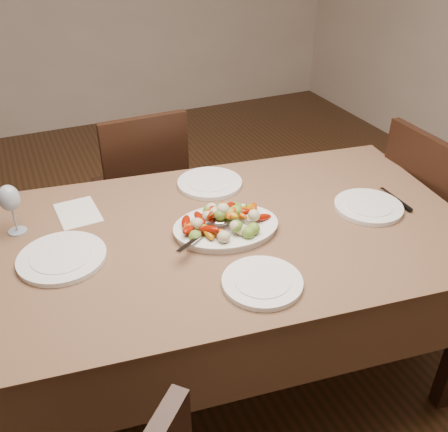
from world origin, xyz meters
name	(u,v)px	position (x,y,z in m)	size (l,w,h in m)	color
floor	(199,348)	(0.00, 0.00, 0.00)	(6.00, 6.00, 0.00)	#3A2311
dining_table	(224,307)	(0.06, -0.17, 0.38)	(1.84, 1.04, 0.76)	brown
chair_far	(139,189)	(-0.03, 0.76, 0.47)	(0.42, 0.42, 0.95)	black
chair_right	(437,220)	(1.21, -0.12, 0.47)	(0.42, 0.42, 0.95)	black
serving_platter	(226,228)	(0.06, -0.17, 0.77)	(0.38, 0.28, 0.02)	white
roasted_vegetables	(226,215)	(0.06, -0.17, 0.83)	(0.31, 0.21, 0.09)	#790F02
serving_spoon	(211,228)	(-0.01, -0.20, 0.81)	(0.28, 0.06, 0.03)	#9EA0A8
plate_left	(62,258)	(-0.52, -0.11, 0.77)	(0.30, 0.30, 0.02)	white
plate_right	(368,207)	(0.64, -0.26, 0.77)	(0.27, 0.27, 0.02)	white
plate_far	(210,183)	(0.14, 0.17, 0.77)	(0.28, 0.28, 0.02)	white
plate_near	(262,283)	(0.04, -0.50, 0.77)	(0.26, 0.26, 0.02)	white
wine_glass	(12,208)	(-0.64, 0.13, 0.86)	(0.08, 0.08, 0.20)	#8C99A5
menu_card	(78,213)	(-0.42, 0.18, 0.76)	(0.15, 0.21, 0.00)	silver
table_knife	(397,201)	(0.78, -0.26, 0.76)	(0.02, 0.20, 0.01)	#9EA0A8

